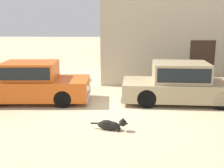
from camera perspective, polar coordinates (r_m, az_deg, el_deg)
ground_plane at (r=9.42m, az=-0.71°, el=-5.61°), size 80.00×80.00×0.00m
parked_sedan_nearest at (r=10.80m, az=-15.99°, el=0.33°), size 4.37×1.91×1.49m
parked_sedan_second at (r=10.59m, az=13.76°, el=0.20°), size 4.46×1.94×1.48m
stray_dog_spotted at (r=7.87m, az=-0.22°, el=-8.19°), size 1.07×0.37×0.38m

